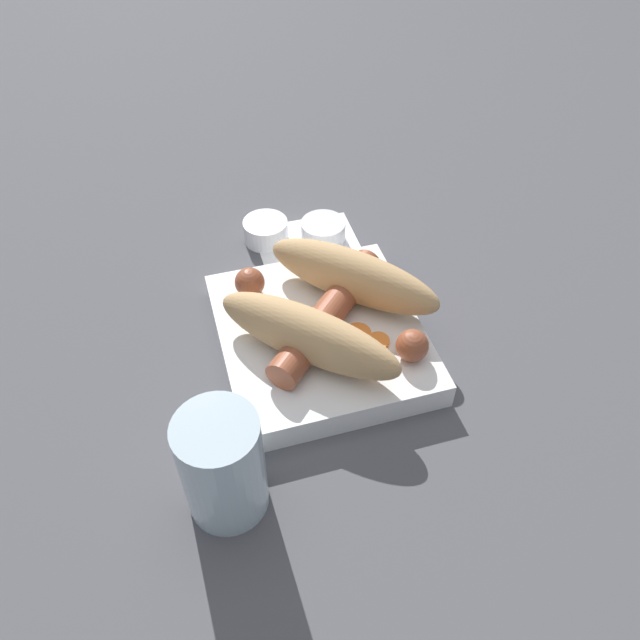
{
  "coord_description": "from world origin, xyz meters",
  "views": [
    {
      "loc": [
        0.39,
        -0.11,
        0.47
      ],
      "look_at": [
        0.0,
        0.0,
        0.04
      ],
      "focal_mm": 35.0,
      "sensor_mm": 36.0,
      "label": 1
    }
  ],
  "objects_px": {
    "bread_roll": "(331,304)",
    "condiment_cup_far": "(266,232)",
    "drink_glass": "(223,466)",
    "food_tray": "(320,337)",
    "condiment_cup_near": "(323,233)",
    "sausage": "(327,312)"
  },
  "relations": [
    {
      "from": "sausage",
      "to": "condiment_cup_far",
      "type": "relative_size",
      "value": 2.98
    },
    {
      "from": "condiment_cup_near",
      "to": "drink_glass",
      "type": "relative_size",
      "value": 0.51
    },
    {
      "from": "condiment_cup_near",
      "to": "drink_glass",
      "type": "height_order",
      "value": "drink_glass"
    },
    {
      "from": "bread_roll",
      "to": "drink_glass",
      "type": "distance_m",
      "value": 0.19
    },
    {
      "from": "sausage",
      "to": "condiment_cup_far",
      "type": "bearing_deg",
      "value": -172.91
    },
    {
      "from": "condiment_cup_near",
      "to": "sausage",
      "type": "bearing_deg",
      "value": -15.08
    },
    {
      "from": "bread_roll",
      "to": "condiment_cup_far",
      "type": "xyz_separation_m",
      "value": [
        -0.18,
        -0.03,
        -0.04
      ]
    },
    {
      "from": "condiment_cup_near",
      "to": "condiment_cup_far",
      "type": "xyz_separation_m",
      "value": [
        -0.02,
        -0.06,
        0.0
      ]
    },
    {
      "from": "bread_roll",
      "to": "condiment_cup_far",
      "type": "distance_m",
      "value": 0.18
    },
    {
      "from": "food_tray",
      "to": "condiment_cup_near",
      "type": "distance_m",
      "value": 0.17
    },
    {
      "from": "condiment_cup_far",
      "to": "drink_glass",
      "type": "bearing_deg",
      "value": -17.88
    },
    {
      "from": "food_tray",
      "to": "condiment_cup_near",
      "type": "relative_size",
      "value": 4.0
    },
    {
      "from": "sausage",
      "to": "drink_glass",
      "type": "bearing_deg",
      "value": -41.3
    },
    {
      "from": "condiment_cup_near",
      "to": "condiment_cup_far",
      "type": "relative_size",
      "value": 1.0
    },
    {
      "from": "sausage",
      "to": "food_tray",
      "type": "bearing_deg",
      "value": -68.07
    },
    {
      "from": "condiment_cup_far",
      "to": "bread_roll",
      "type": "bearing_deg",
      "value": 8.19
    },
    {
      "from": "drink_glass",
      "to": "food_tray",
      "type": "bearing_deg",
      "value": 139.91
    },
    {
      "from": "food_tray",
      "to": "bread_roll",
      "type": "height_order",
      "value": "bread_roll"
    },
    {
      "from": "bread_roll",
      "to": "sausage",
      "type": "relative_size",
      "value": 1.45
    },
    {
      "from": "condiment_cup_far",
      "to": "drink_glass",
      "type": "xyz_separation_m",
      "value": [
        0.32,
        -0.1,
        0.04
      ]
    },
    {
      "from": "food_tray",
      "to": "condiment_cup_near",
      "type": "xyz_separation_m",
      "value": [
        -0.16,
        0.05,
        -0.0
      ]
    },
    {
      "from": "food_tray",
      "to": "drink_glass",
      "type": "xyz_separation_m",
      "value": [
        0.14,
        -0.12,
        0.04
      ]
    }
  ]
}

